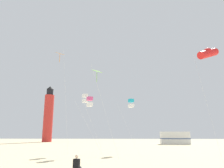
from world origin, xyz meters
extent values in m
cube|color=black|center=(-0.64, 5.92, 0.68)|extent=(0.38, 0.30, 0.52)
sphere|color=beige|center=(-0.64, 5.92, 1.06)|extent=(0.20, 0.20, 0.20)
cylinder|color=#2D2D38|center=(-0.52, 6.07, 0.44)|extent=(0.22, 0.38, 0.13)
cylinder|color=#2D2D38|center=(-0.67, 6.11, 0.44)|extent=(0.22, 0.38, 0.13)
cylinder|color=silver|center=(2.42, 21.06, 3.16)|extent=(2.64, 1.25, 6.32)
cube|color=#1EB2D1|center=(3.04, 22.37, 6.66)|extent=(0.82, 0.82, 0.44)
cube|color=white|center=(3.04, 22.37, 5.96)|extent=(0.82, 0.82, 0.44)
cylinder|color=silver|center=(-1.84, 17.01, 3.01)|extent=(3.25, 0.33, 6.02)
cube|color=#E54C8C|center=(-2.00, 18.63, 6.37)|extent=(0.82, 0.82, 0.44)
cube|color=white|center=(-2.00, 18.63, 5.67)|extent=(0.82, 0.82, 0.44)
cylinder|color=silver|center=(-1.87, 20.16, 3.44)|extent=(2.50, 2.41, 6.88)
cube|color=white|center=(-3.07, 21.40, 7.23)|extent=(0.82, 0.82, 0.44)
cube|color=white|center=(-3.07, 21.40, 6.53)|extent=(0.82, 0.82, 0.44)
cylinder|color=silver|center=(0.21, 14.09, 4.39)|extent=(2.54, 1.99, 8.78)
cube|color=#72D12D|center=(-0.78, 15.35, 8.78)|extent=(1.22, 1.22, 0.40)
cylinder|color=#72D12D|center=(-0.78, 15.35, 8.13)|extent=(0.04, 0.04, 1.10)
cylinder|color=silver|center=(-5.04, 19.21, 6.24)|extent=(0.54, 2.30, 12.47)
cube|color=orange|center=(-6.18, 19.48, 12.47)|extent=(1.22, 1.22, 0.40)
cylinder|color=orange|center=(-6.18, 19.48, 11.82)|extent=(0.04, 0.04, 1.10)
cylinder|color=silver|center=(9.02, 11.97, 4.72)|extent=(1.03, 1.51, 9.44)
cylinder|color=red|center=(9.76, 12.47, 9.43)|extent=(2.46, 1.98, 1.48)
sphere|color=red|center=(9.76, 12.47, 9.58)|extent=(0.76, 0.76, 0.76)
cylinder|color=red|center=(-20.68, 57.93, 7.00)|extent=(2.80, 2.80, 14.00)
cylinder|color=black|center=(-20.68, 57.93, 14.90)|extent=(2.00, 2.00, 1.80)
cone|color=black|center=(-20.68, 57.93, 16.30)|extent=(2.20, 2.20, 1.00)
cube|color=white|center=(13.70, 44.91, 1.40)|extent=(6.42, 2.35, 2.80)
cube|color=#4C608C|center=(13.70, 44.91, 1.26)|extent=(6.46, 2.39, 0.24)
camera|label=1|loc=(1.96, -6.42, 2.27)|focal=34.47mm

